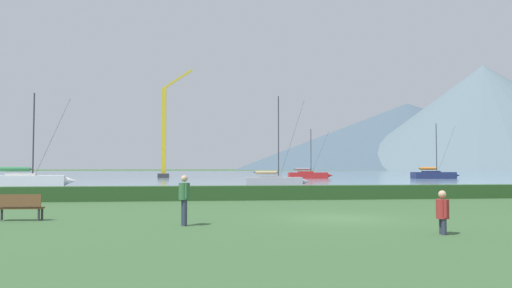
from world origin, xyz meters
TOP-DOWN VIEW (x-y plane):
  - ground_plane at (0.00, 0.00)m, footprint 1000.00×1000.00m
  - harbor_water at (0.00, 137.00)m, footprint 320.00×246.00m
  - hedge_line at (0.00, 11.00)m, footprint 80.00×1.20m
  - sailboat_slip_2 at (14.33, 66.16)m, footprint 7.78×2.66m
  - sailboat_slip_3 at (35.20, 62.25)m, footprint 8.30×2.78m
  - sailboat_slip_4 at (-21.56, 33.23)m, footprint 8.42×3.63m
  - sailboat_slip_5 at (2.90, 32.49)m, footprint 6.67×2.29m
  - park_bench_near_path at (-11.62, 0.59)m, footprint 1.61×0.57m
  - person_seated_viewer at (1.58, -4.80)m, footprint 0.36×0.57m
  - person_standing_walker at (-5.75, -1.71)m, footprint 0.36×0.55m
  - dock_crane at (-10.61, 74.91)m, footprint 6.19×2.00m
  - distant_hill_west_ridge at (205.45, 321.36)m, footprint 209.40×209.40m
  - distant_hill_central_peak at (186.26, 410.71)m, footprint 312.15×312.15m

SIDE VIEW (x-z plane):
  - ground_plane at x=0.00m, z-range 0.00..0.00m
  - harbor_water at x=0.00m, z-range 0.00..0.00m
  - hedge_line at x=0.00m, z-range 0.00..0.83m
  - park_bench_near_path at x=-11.62m, z-range 0.05..1.01m
  - sailboat_slip_5 at x=2.90m, z-range -4.08..5.19m
  - sailboat_slip_2 at x=14.33m, z-range -3.63..4.90m
  - sailboat_slip_4 at x=-21.56m, z-range -3.96..5.31m
  - sailboat_slip_3 at x=35.20m, z-range -4.04..5.40m
  - person_seated_viewer at x=1.58m, z-range 0.06..1.31m
  - person_standing_walker at x=-5.75m, z-range 0.15..1.80m
  - dock_crane at x=-10.61m, z-range -2.75..17.45m
  - distant_hill_central_peak at x=186.26m, z-range 0.00..59.67m
  - distant_hill_west_ridge at x=205.45m, z-range 0.00..76.93m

